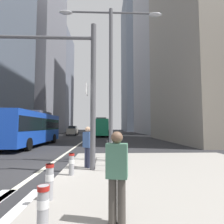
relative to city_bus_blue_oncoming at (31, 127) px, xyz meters
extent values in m
plane|color=#28282B|center=(4.30, 10.06, -1.84)|extent=(160.00, 160.00, 0.00)
cube|color=gray|center=(9.80, -10.94, -1.76)|extent=(9.00, 10.00, 0.15)
cube|color=silver|center=(5.10, -13.94, -1.83)|extent=(0.45, 3.20, 0.01)
cube|color=silver|center=(6.00, -13.94, -1.83)|extent=(0.45, 3.20, 0.01)
cube|color=beige|center=(4.30, 20.06, -1.83)|extent=(0.20, 80.00, 0.01)
cube|color=gray|center=(-11.70, 28.36, 24.49)|extent=(13.76, 18.94, 52.65)
cube|color=slate|center=(-11.70, 50.99, 16.13)|extent=(11.62, 16.06, 35.93)
cube|color=#9E9EA3|center=(21.30, 30.36, 24.53)|extent=(10.03, 22.66, 52.73)
cube|color=slate|center=(21.30, 58.52, 26.21)|extent=(13.10, 22.92, 56.08)
cube|color=blue|center=(0.00, -0.03, -0.11)|extent=(2.55, 10.88, 2.75)
cube|color=black|center=(0.00, -0.03, 0.23)|extent=(2.59, 10.66, 1.10)
cube|color=#4C4C51|center=(0.01, 1.60, 1.41)|extent=(1.77, 3.92, 0.30)
cylinder|color=black|center=(1.18, -3.51, -1.34)|extent=(0.30, 1.00, 1.00)
cylinder|color=black|center=(1.22, 3.44, -1.34)|extent=(0.30, 1.00, 1.00)
cylinder|color=black|center=(-1.18, 3.45, -1.34)|extent=(0.30, 1.00, 1.00)
cube|color=#198456|center=(6.39, 18.15, -0.11)|extent=(2.59, 11.71, 2.75)
cube|color=black|center=(6.39, 18.15, 0.23)|extent=(2.62, 11.48, 1.10)
cube|color=#4C4C51|center=(6.38, 16.39, 1.41)|extent=(1.78, 4.22, 0.30)
cylinder|color=black|center=(5.22, 21.90, -1.34)|extent=(0.31, 1.00, 1.00)
cylinder|color=black|center=(7.62, 21.88, -1.34)|extent=(0.31, 1.00, 1.00)
cylinder|color=black|center=(5.16, 14.42, -1.34)|extent=(0.31, 1.00, 1.00)
cylinder|color=black|center=(7.56, 14.40, -1.34)|extent=(0.31, 1.00, 1.00)
cube|color=#B2A899|center=(0.29, 21.27, -0.97)|extent=(1.89, 4.52, 1.10)
cube|color=black|center=(0.28, 21.42, -0.16)|extent=(1.55, 2.46, 0.52)
cylinder|color=black|center=(1.23, 19.77, -1.52)|extent=(0.24, 0.65, 0.64)
cylinder|color=black|center=(-0.59, 19.73, -1.52)|extent=(0.24, 0.65, 0.64)
cylinder|color=black|center=(1.16, 22.82, -1.52)|extent=(0.24, 0.65, 0.64)
cylinder|color=black|center=(-0.66, 22.77, -1.52)|extent=(0.24, 0.65, 0.64)
cube|color=maroon|center=(7.33, 43.00, -0.97)|extent=(1.79, 4.14, 1.10)
cube|color=black|center=(7.33, 42.85, -0.16)|extent=(1.50, 2.24, 0.52)
cylinder|color=black|center=(6.42, 44.40, -1.52)|extent=(0.22, 0.64, 0.64)
cylinder|color=black|center=(8.24, 44.41, -1.52)|extent=(0.22, 0.64, 0.64)
cylinder|color=black|center=(6.42, 41.59, -1.52)|extent=(0.22, 0.64, 0.64)
cylinder|color=black|center=(8.24, 41.59, -1.52)|extent=(0.22, 0.64, 0.64)
cylinder|color=#515156|center=(6.49, -10.49, 1.31)|extent=(0.22, 0.22, 6.00)
cylinder|color=#515156|center=(3.90, -10.49, 3.71)|extent=(5.20, 0.14, 0.14)
cube|color=white|center=(6.24, -10.67, 1.51)|extent=(0.04, 0.60, 0.44)
cylinder|color=#56565B|center=(7.29, -8.50, 2.31)|extent=(0.20, 0.20, 8.00)
cylinder|color=#56565B|center=(6.09, -8.50, 6.11)|extent=(2.40, 0.10, 0.10)
ellipsoid|color=#B2B2B7|center=(4.89, -8.50, 6.06)|extent=(0.70, 0.32, 0.20)
cylinder|color=#56565B|center=(8.49, -8.50, 6.11)|extent=(2.40, 0.10, 0.10)
ellipsoid|color=#B2B2B7|center=(9.69, -8.50, 6.06)|extent=(0.70, 0.32, 0.20)
cylinder|color=#99999E|center=(5.98, -14.94, -1.31)|extent=(0.18, 0.18, 0.75)
cylinder|color=white|center=(5.98, -14.94, -1.22)|extent=(0.19, 0.19, 0.14)
cylinder|color=#B21E19|center=(5.98, -14.94, -0.97)|extent=(0.20, 0.20, 0.08)
cylinder|color=#99999E|center=(5.67, -13.53, -1.27)|extent=(0.18, 0.18, 0.83)
cylinder|color=white|center=(5.67, -13.53, -1.17)|extent=(0.19, 0.19, 0.15)
cylinder|color=#B21E19|center=(5.67, -13.53, -0.90)|extent=(0.20, 0.20, 0.08)
cylinder|color=#99999E|center=(5.80, -11.30, -1.31)|extent=(0.18, 0.18, 0.76)
cylinder|color=white|center=(5.80, -11.30, -1.21)|extent=(0.19, 0.19, 0.14)
cylinder|color=#B21E19|center=(5.80, -11.30, -0.97)|extent=(0.20, 0.20, 0.08)
cylinder|color=black|center=(7.10, -10.78, -1.21)|extent=(0.06, 0.06, 0.95)
cylinder|color=black|center=(7.10, -9.77, -1.21)|extent=(0.06, 0.06, 0.95)
cylinder|color=black|center=(7.10, -8.76, -1.21)|extent=(0.06, 0.06, 0.95)
cylinder|color=black|center=(7.10, -7.75, -1.21)|extent=(0.06, 0.06, 0.95)
cylinder|color=black|center=(7.10, -9.26, -0.74)|extent=(0.06, 3.03, 0.06)
cylinder|color=#423D38|center=(7.27, -14.69, -1.29)|extent=(0.15, 0.15, 0.80)
cylinder|color=#423D38|center=(7.12, -14.66, -1.29)|extent=(0.15, 0.15, 0.80)
cube|color=#4C7F66|center=(7.20, -14.68, -0.58)|extent=(0.42, 0.31, 0.61)
sphere|color=brown|center=(7.20, -14.68, -0.17)|extent=(0.22, 0.22, 0.22)
cylinder|color=#2D334C|center=(6.20, -10.06, -1.27)|extent=(0.15, 0.15, 0.83)
cylinder|color=#2D334C|center=(6.32, -10.17, -1.27)|extent=(0.15, 0.15, 0.83)
cube|color=#38568E|center=(6.26, -10.11, -0.53)|extent=(0.44, 0.44, 0.64)
sphere|color=tan|center=(6.26, -10.11, -0.10)|extent=(0.23, 0.23, 0.23)
camera|label=1|loc=(6.97, -18.12, 0.04)|focal=30.13mm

